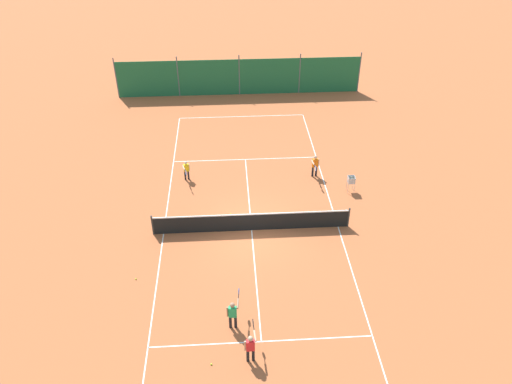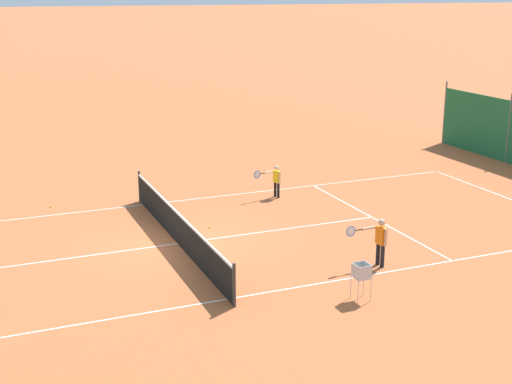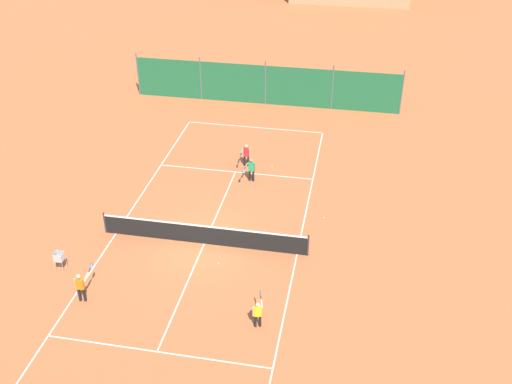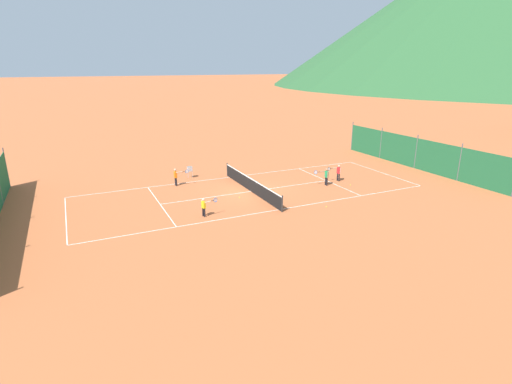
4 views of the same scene
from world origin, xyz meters
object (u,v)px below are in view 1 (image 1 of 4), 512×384
object	(u,v)px
tennis_net	(252,222)
tennis_ball_by_net_right	(231,214)
tennis_ball_mid_court	(211,364)
player_far_service	(233,312)
player_near_baseline	(315,165)
player_far_baseline	(251,346)
ball_hopper	(351,181)
player_near_service	(186,169)
tennis_ball_far_corner	(136,279)

from	to	relation	value
tennis_net	tennis_ball_by_net_right	bearing A→B (deg)	-53.30
tennis_ball_mid_court	player_far_service	bearing A→B (deg)	-116.29
player_far_service	player_near_baseline	bearing A→B (deg)	-114.96
player_far_baseline	ball_hopper	distance (m)	11.53
tennis_ball_by_net_right	tennis_ball_mid_court	distance (m)	8.59
player_near_baseline	tennis_ball_by_net_right	xyz separation A→B (m)	(4.61, 3.09, -0.72)
tennis_net	player_far_service	distance (m)	5.72
player_near_baseline	ball_hopper	world-z (taller)	player_near_baseline
player_far_baseline	ball_hopper	bearing A→B (deg)	-119.80
tennis_net	player_near_service	distance (m)	5.51
player_far_service	tennis_ball_far_corner	bearing A→B (deg)	-34.09
player_near_baseline	tennis_ball_far_corner	distance (m)	11.33
player_far_service	ball_hopper	distance (m)	10.58
tennis_net	tennis_ball_by_net_right	size ratio (longest dim) A/B	139.09
tennis_ball_by_net_right	ball_hopper	distance (m)	6.49
player_far_service	tennis_ball_far_corner	distance (m)	4.87
player_near_baseline	tennis_ball_far_corner	bearing A→B (deg)	40.17
player_far_baseline	ball_hopper	xyz separation A→B (m)	(-5.73, -10.01, -0.08)
ball_hopper	tennis_ball_mid_court	bearing A→B (deg)	54.98
player_near_service	ball_hopper	world-z (taller)	player_near_service
player_far_baseline	player_near_service	bearing A→B (deg)	-76.45
player_near_baseline	tennis_ball_by_net_right	world-z (taller)	player_near_baseline
player_far_baseline	tennis_ball_mid_court	size ratio (longest dim) A/B	19.13
tennis_net	player_far_service	size ratio (longest dim) A/B	7.12
tennis_net	tennis_ball_far_corner	size ratio (longest dim) A/B	139.09
player_near_baseline	player_far_service	xyz separation A→B (m)	(4.65, 9.99, -0.00)
ball_hopper	player_far_baseline	bearing A→B (deg)	60.20
player_far_baseline	player_far_service	xyz separation A→B (m)	(0.57, -1.51, 0.01)
tennis_net	player_far_service	xyz separation A→B (m)	(1.00, 5.62, 0.25)
player_far_service	tennis_net	bearing A→B (deg)	-100.05
player_far_service	player_near_service	distance (m)	10.34
tennis_ball_far_corner	ball_hopper	size ratio (longest dim) A/B	0.07
tennis_net	player_far_baseline	bearing A→B (deg)	86.55
player_near_baseline	player_near_service	world-z (taller)	player_near_baseline
tennis_net	player_near_service	xyz separation A→B (m)	(3.23, -4.47, 0.17)
player_far_service	player_near_service	xyz separation A→B (m)	(2.23, -10.09, -0.08)
player_far_service	tennis_ball_mid_court	xyz separation A→B (m)	(0.82, 1.65, -0.72)
player_near_baseline	player_near_service	size ratio (longest dim) A/B	1.14
player_near_service	tennis_ball_far_corner	xyz separation A→B (m)	(1.76, 7.39, -0.63)
player_far_service	tennis_ball_mid_court	world-z (taller)	player_far_service
player_far_service	tennis_ball_far_corner	world-z (taller)	player_far_service
player_far_service	ball_hopper	xyz separation A→B (m)	(-6.30, -8.50, -0.10)
player_far_baseline	player_far_service	world-z (taller)	player_far_service
player_near_service	ball_hopper	distance (m)	8.68
player_near_baseline	player_far_baseline	world-z (taller)	player_near_baseline
player_far_baseline	player_near_baseline	bearing A→B (deg)	-109.56
player_far_service	tennis_ball_mid_court	bearing A→B (deg)	63.71
tennis_net	tennis_ball_mid_court	size ratio (longest dim) A/B	139.09
player_near_baseline	ball_hopper	xyz separation A→B (m)	(-1.65, 1.49, -0.10)
player_far_baseline	tennis_ball_mid_court	distance (m)	1.56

